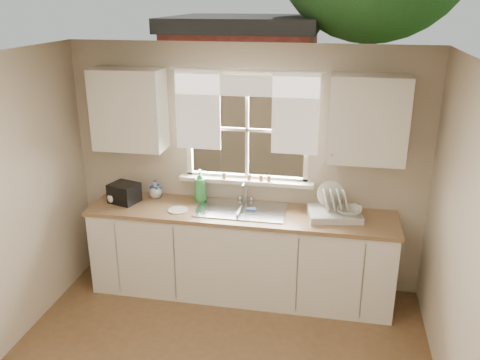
% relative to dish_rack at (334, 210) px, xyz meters
% --- Properties ---
extents(room_walls, '(3.62, 4.02, 2.50)m').
position_rel_dish_rack_xyz_m(room_walls, '(-0.91, -1.79, 0.26)').
color(room_walls, beige).
rests_on(room_walls, ground).
extents(ceiling, '(3.60, 4.00, 0.02)m').
position_rel_dish_rack_xyz_m(ceiling, '(-0.91, -1.73, 1.52)').
color(ceiling, silver).
rests_on(ceiling, room_walls).
extents(window, '(1.38, 0.16, 1.06)m').
position_rel_dish_rack_xyz_m(window, '(-0.91, 0.28, 0.51)').
color(window, white).
rests_on(window, room_walls).
extents(curtains, '(1.50, 0.03, 0.81)m').
position_rel_dish_rack_xyz_m(curtains, '(-0.91, 0.22, 0.96)').
color(curtains, white).
rests_on(curtains, room_walls).
extents(base_cabinets, '(3.00, 0.62, 0.87)m').
position_rel_dish_rack_xyz_m(base_cabinets, '(-0.91, -0.05, -0.54)').
color(base_cabinets, white).
rests_on(base_cabinets, ground).
extents(countertop, '(3.04, 0.65, 0.04)m').
position_rel_dish_rack_xyz_m(countertop, '(-0.91, -0.05, -0.09)').
color(countertop, '#916D48').
rests_on(countertop, base_cabinets).
extents(upper_cabinet_left, '(0.70, 0.33, 0.80)m').
position_rel_dish_rack_xyz_m(upper_cabinet_left, '(-2.06, 0.10, 0.87)').
color(upper_cabinet_left, white).
rests_on(upper_cabinet_left, room_walls).
extents(upper_cabinet_right, '(0.70, 0.33, 0.80)m').
position_rel_dish_rack_xyz_m(upper_cabinet_right, '(0.24, 0.10, 0.87)').
color(upper_cabinet_right, white).
rests_on(upper_cabinet_right, room_walls).
extents(wall_outlet, '(0.08, 0.01, 0.12)m').
position_rel_dish_rack_xyz_m(wall_outlet, '(-0.03, 0.26, 0.10)').
color(wall_outlet, beige).
rests_on(wall_outlet, room_walls).
extents(sill_jars, '(0.50, 0.04, 0.06)m').
position_rel_dish_rack_xyz_m(sill_jars, '(-0.85, 0.21, 0.20)').
color(sill_jars, brown).
rests_on(sill_jars, window).
extents(sink, '(0.88, 0.52, 0.40)m').
position_rel_dish_rack_xyz_m(sink, '(-0.91, -0.01, -0.14)').
color(sink, '#B7B7BC').
rests_on(sink, countertop).
extents(dish_rack, '(0.55, 0.45, 0.31)m').
position_rel_dish_rack_xyz_m(dish_rack, '(0.00, 0.00, 0.00)').
color(dish_rack, silver).
rests_on(dish_rack, countertop).
extents(bowl, '(0.26, 0.26, 0.06)m').
position_rel_dish_rack_xyz_m(bowl, '(0.14, -0.05, 0.03)').
color(bowl, silver).
rests_on(bowl, dish_rack).
extents(soap_bottle_a, '(0.14, 0.14, 0.34)m').
position_rel_dish_rack_xyz_m(soap_bottle_a, '(-1.37, 0.15, 0.10)').
color(soap_bottle_a, green).
rests_on(soap_bottle_a, countertop).
extents(soap_bottle_b, '(0.10, 0.10, 0.19)m').
position_rel_dish_rack_xyz_m(soap_bottle_b, '(-1.85, 0.16, 0.03)').
color(soap_bottle_b, '#2D58A8').
rests_on(soap_bottle_b, countertop).
extents(soap_bottle_c, '(0.14, 0.14, 0.17)m').
position_rel_dish_rack_xyz_m(soap_bottle_c, '(-1.85, 0.15, 0.02)').
color(soap_bottle_c, beige).
rests_on(soap_bottle_c, countertop).
extents(saucer, '(0.20, 0.20, 0.01)m').
position_rel_dish_rack_xyz_m(saucer, '(-1.51, -0.15, -0.06)').
color(saucer, silver).
rests_on(saucer, countertop).
extents(cup, '(0.14, 0.14, 0.09)m').
position_rel_dish_rack_xyz_m(cup, '(-2.23, -0.07, -0.02)').
color(cup, white).
rests_on(cup, countertop).
extents(black_appliance, '(0.33, 0.30, 0.20)m').
position_rel_dish_rack_xyz_m(black_appliance, '(-2.12, -0.03, 0.03)').
color(black_appliance, black).
rests_on(black_appliance, countertop).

